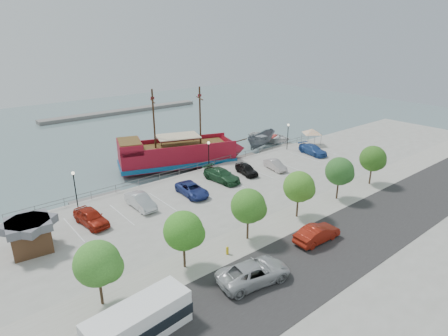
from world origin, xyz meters
TOP-DOWN VIEW (x-y plane):
  - ground at (0.00, 0.00)m, footprint 160.00×160.00m
  - land_slab at (0.00, -21.00)m, footprint 100.00×58.00m
  - street at (0.00, -16.00)m, footprint 100.00×8.00m
  - sidewalk at (0.00, -10.00)m, footprint 100.00×4.00m
  - seawall_railing at (0.00, 7.80)m, footprint 50.00×0.06m
  - far_shore at (10.00, 55.00)m, footprint 40.00×3.00m
  - pirate_ship at (0.20, 12.25)m, footprint 19.90×11.23m
  - patrol_boat at (15.26, 11.76)m, footprint 7.22×3.73m
  - speedboat at (19.16, 13.46)m, footprint 8.05×9.26m
  - dock_west at (-14.88, 9.20)m, footprint 6.38×2.01m
  - dock_mid at (7.93, 9.20)m, footprint 7.46×2.22m
  - dock_east at (17.12, 9.20)m, footprint 7.83×2.60m
  - shed at (-24.00, 0.71)m, footprint 3.91×3.91m
  - canopy_tent at (21.09, 5.64)m, footprint 4.52×4.52m
  - street_van at (-11.89, -14.94)m, footprint 6.30×3.73m
  - street_sedan at (-3.34, -14.34)m, footprint 4.88×1.87m
  - shuttle_bus at (-21.39, -14.50)m, footprint 6.99×2.99m
  - fire_hydrant at (-11.11, -10.80)m, footprint 0.27×0.27m
  - lamp_post_left at (-18.00, 6.50)m, footprint 0.36×0.36m
  - lamp_post_mid at (0.00, 6.50)m, footprint 0.36×0.36m
  - lamp_post_right at (16.00, 6.50)m, footprint 0.36×0.36m
  - tree_a at (-21.85, -10.07)m, footprint 3.30×3.20m
  - tree_b at (-14.85, -10.07)m, footprint 3.30×3.20m
  - tree_c at (-7.85, -10.07)m, footprint 3.30×3.20m
  - tree_d at (-0.85, -10.07)m, footprint 3.30×3.20m
  - tree_e at (6.15, -10.07)m, footprint 3.30×3.20m
  - tree_f at (13.15, -10.07)m, footprint 3.30×3.20m
  - parked_car_a at (-18.20, 1.95)m, footprint 2.50×4.97m
  - parked_car_b at (-12.59, 2.24)m, footprint 1.72×4.74m
  - parked_car_c at (-6.30, 1.45)m, footprint 2.63×5.14m
  - parked_car_d at (-0.86, 2.65)m, footprint 2.79×5.68m
  - parked_car_e at (3.30, 2.44)m, footprint 2.49×4.41m
  - parked_car_f at (7.58, 1.22)m, footprint 2.16×4.22m
  - parked_car_h at (17.20, 2.24)m, footprint 2.80×5.38m

SIDE VIEW (x-z plane):
  - ground at x=0.00m, z-range -1.00..-1.00m
  - dock_west at x=-14.88m, z-range -1.00..-0.64m
  - dock_mid at x=7.93m, z-range -1.00..-0.58m
  - dock_east at x=17.12m, z-range -1.00..-0.56m
  - land_slab at x=0.00m, z-range -1.20..0.00m
  - far_shore at x=10.00m, z-range -1.00..-0.20m
  - speedboat at x=19.16m, z-range -1.00..0.60m
  - street at x=0.00m, z-range -0.01..0.03m
  - sidewalk at x=0.00m, z-range -0.01..0.04m
  - patrol_boat at x=15.26m, z-range -1.00..1.66m
  - fire_hydrant at x=-11.11m, z-range 0.03..0.81m
  - seawall_railing at x=0.00m, z-range 0.03..1.03m
  - parked_car_f at x=7.58m, z-range 0.00..1.32m
  - parked_car_c at x=-6.30m, z-range 0.00..1.39m
  - parked_car_e at x=3.30m, z-range 0.00..1.42m
  - parked_car_h at x=17.20m, z-range 0.00..1.49m
  - parked_car_b at x=-12.59m, z-range 0.00..1.55m
  - street_sedan at x=-3.34m, z-range 0.00..1.59m
  - parked_car_d at x=-0.86m, z-range 0.00..1.59m
  - parked_car_a at x=-18.20m, z-range 0.00..1.62m
  - street_van at x=-11.89m, z-range 0.00..1.64m
  - pirate_ship at x=0.20m, z-range -5.11..7.24m
  - shuttle_bus at x=-21.39m, z-range -0.04..2.36m
  - shed at x=-24.00m, z-range 0.10..3.00m
  - canopy_tent at x=21.09m, z-range 1.19..4.42m
  - lamp_post_left at x=-18.00m, z-range 0.80..5.08m
  - lamp_post_mid at x=0.00m, z-range 0.80..5.08m
  - lamp_post_right at x=16.00m, z-range 0.80..5.08m
  - tree_a at x=-21.85m, z-range 0.80..5.80m
  - tree_b at x=-14.85m, z-range 0.80..5.80m
  - tree_c at x=-7.85m, z-range 0.80..5.80m
  - tree_d at x=-0.85m, z-range 0.80..5.80m
  - tree_e at x=6.15m, z-range 0.80..5.80m
  - tree_f at x=13.15m, z-range 0.80..5.80m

